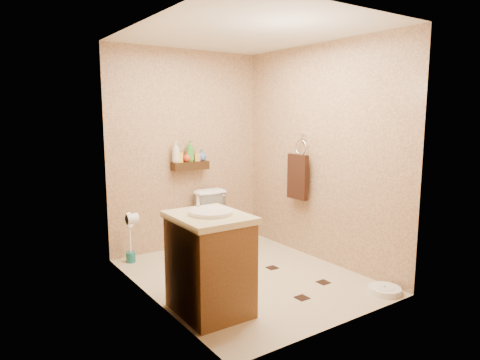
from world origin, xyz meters
TOP-DOWN VIEW (x-y plane):
  - ground at (0.00, 0.00)m, footprint 2.50×2.50m
  - wall_back at (0.00, 1.25)m, footprint 2.00×0.04m
  - wall_front at (0.00, -1.25)m, footprint 2.00×0.04m
  - wall_left at (-1.00, 0.00)m, footprint 0.04×2.50m
  - wall_right at (1.00, 0.00)m, footprint 0.04×2.50m
  - ceiling at (0.00, 0.00)m, footprint 2.00×2.50m
  - wall_shelf at (0.00, 1.17)m, footprint 0.46×0.14m
  - floor_accents at (0.03, -0.07)m, footprint 1.13×1.44m
  - toilet at (0.23, 0.83)m, footprint 0.41×0.71m
  - vanity at (-0.70, -0.47)m, footprint 0.57×0.69m
  - bathroom_scale at (0.82, -1.07)m, footprint 0.38×0.38m
  - toilet_brush at (-0.82, 1.07)m, footprint 0.10×0.10m
  - towel_ring at (0.91, 0.25)m, footprint 0.12×0.30m
  - toilet_paper at (-0.94, 0.65)m, footprint 0.12×0.11m
  - bottle_a at (-0.19, 1.17)m, footprint 0.13×0.13m
  - bottle_b at (-0.16, 1.17)m, footprint 0.09×0.09m
  - bottle_c at (-0.04, 1.17)m, footprint 0.11×0.11m
  - bottle_d at (-0.00, 1.17)m, footprint 0.13×0.13m
  - bottle_e at (0.10, 1.17)m, footprint 0.08×0.08m
  - bottle_f at (0.16, 1.17)m, footprint 0.13×0.13m

SIDE VIEW (x-z plane):
  - ground at x=0.00m, z-range 0.00..0.00m
  - floor_accents at x=0.03m, z-range 0.00..0.01m
  - bathroom_scale at x=0.82m, z-range 0.00..0.06m
  - toilet_brush at x=-0.82m, z-range -0.07..0.39m
  - toilet at x=0.23m, z-range 0.00..0.72m
  - vanity at x=-0.70m, z-range -0.05..0.91m
  - toilet_paper at x=-0.94m, z-range 0.54..0.66m
  - towel_ring at x=0.91m, z-range 0.57..1.33m
  - wall_shelf at x=0.00m, z-range 0.97..1.07m
  - bottle_c at x=-0.04m, z-range 1.07..1.20m
  - bottle_e at x=0.10m, z-range 1.07..1.22m
  - bottle_f at x=0.16m, z-range 1.07..1.22m
  - bottle_b at x=-0.16m, z-range 1.07..1.25m
  - bottle_a at x=-0.19m, z-range 1.07..1.32m
  - bottle_d at x=0.00m, z-range 1.07..1.32m
  - wall_back at x=0.00m, z-range 0.00..2.40m
  - wall_front at x=0.00m, z-range 0.00..2.40m
  - wall_left at x=-1.00m, z-range 0.00..2.40m
  - wall_right at x=1.00m, z-range 0.00..2.40m
  - ceiling at x=0.00m, z-range 2.39..2.41m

